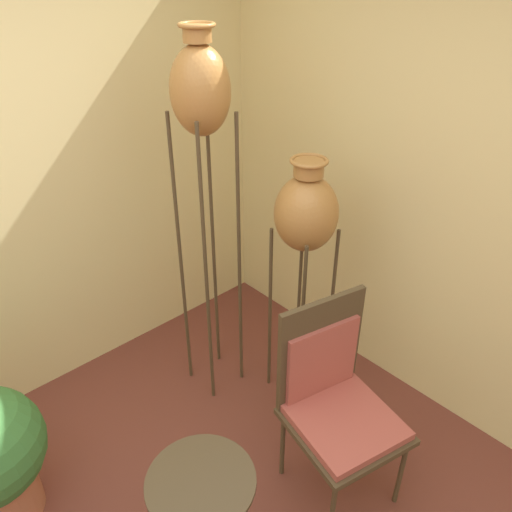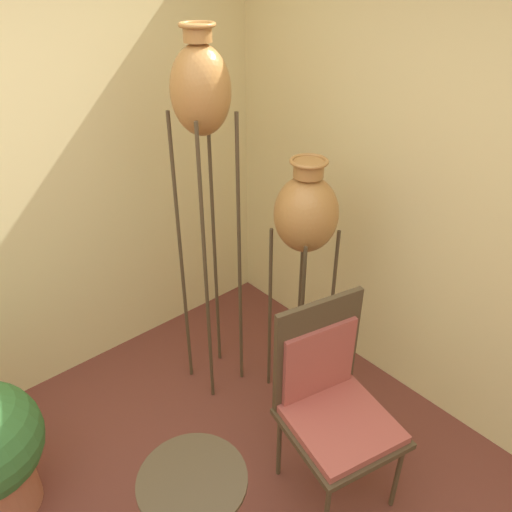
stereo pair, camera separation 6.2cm
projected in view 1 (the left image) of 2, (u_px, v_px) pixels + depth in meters
wall_right at (498, 202)px, 2.36m from camera, size 0.06×7.61×2.70m
vase_stand_tall at (201, 103)px, 2.34m from camera, size 0.29×0.29×2.10m
vase_stand_medium at (306, 216)px, 2.57m from camera, size 0.34×0.34×1.51m
chair at (334, 395)px, 2.35m from camera, size 0.58×0.59×1.04m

